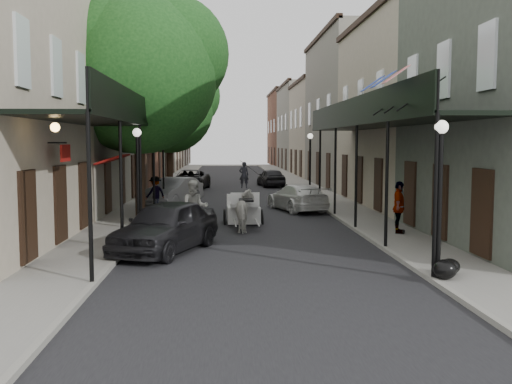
{
  "coord_description": "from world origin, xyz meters",
  "views": [
    {
      "loc": [
        -0.98,
        -15.04,
        3.32
      ],
      "look_at": [
        0.16,
        4.54,
        1.6
      ],
      "focal_mm": 40.0,
      "sensor_mm": 36.0,
      "label": 1
    }
  ],
  "objects": [
    {
      "name": "ground",
      "position": [
        0.0,
        0.0,
        0.0
      ],
      "size": [
        140.0,
        140.0,
        0.0
      ],
      "primitive_type": "plane",
      "color": "gray",
      "rests_on": "ground"
    },
    {
      "name": "road",
      "position": [
        0.0,
        20.0,
        0.01
      ],
      "size": [
        8.0,
        90.0,
        0.01
      ],
      "primitive_type": "cube",
      "color": "black",
      "rests_on": "ground"
    },
    {
      "name": "sidewalk_left",
      "position": [
        -5.0,
        20.0,
        0.06
      ],
      "size": [
        2.2,
        90.0,
        0.12
      ],
      "primitive_type": "cube",
      "color": "gray",
      "rests_on": "ground"
    },
    {
      "name": "sidewalk_right",
      "position": [
        5.0,
        20.0,
        0.06
      ],
      "size": [
        2.2,
        90.0,
        0.12
      ],
      "primitive_type": "cube",
      "color": "gray",
      "rests_on": "ground"
    },
    {
      "name": "building_row_left",
      "position": [
        -8.6,
        30.0,
        5.25
      ],
      "size": [
        5.0,
        80.0,
        10.5
      ],
      "primitive_type": "cube",
      "color": "#B3A48F",
      "rests_on": "ground"
    },
    {
      "name": "building_row_right",
      "position": [
        8.6,
        30.0,
        5.25
      ],
      "size": [
        5.0,
        80.0,
        10.5
      ],
      "primitive_type": "cube",
      "color": "gray",
      "rests_on": "ground"
    },
    {
      "name": "gallery_left",
      "position": [
        -4.79,
        6.98,
        4.05
      ],
      "size": [
        2.2,
        18.05,
        4.88
      ],
      "color": "black",
      "rests_on": "sidewalk_left"
    },
    {
      "name": "gallery_right",
      "position": [
        4.79,
        6.98,
        4.05
      ],
      "size": [
        2.2,
        18.05,
        4.88
      ],
      "color": "black",
      "rests_on": "sidewalk_right"
    },
    {
      "name": "tree_near",
      "position": [
        -4.2,
        10.18,
        6.49
      ],
      "size": [
        7.31,
        6.8,
        9.63
      ],
      "color": "#382619",
      "rests_on": "sidewalk_left"
    },
    {
      "name": "tree_far",
      "position": [
        -4.25,
        24.18,
        5.84
      ],
      "size": [
        6.45,
        6.0,
        8.61
      ],
      "color": "#382619",
      "rests_on": "sidewalk_left"
    },
    {
      "name": "lamppost_right_near",
      "position": [
        4.1,
        -2.0,
        2.05
      ],
      "size": [
        0.32,
        0.32,
        3.71
      ],
      "color": "black",
      "rests_on": "sidewalk_right"
    },
    {
      "name": "lamppost_left",
      "position": [
        -4.1,
        6.0,
        2.05
      ],
      "size": [
        0.32,
        0.32,
        3.71
      ],
      "color": "black",
      "rests_on": "sidewalk_left"
    },
    {
      "name": "lamppost_right_far",
      "position": [
        4.1,
        18.0,
        2.05
      ],
      "size": [
        0.32,
        0.32,
        3.71
      ],
      "color": "black",
      "rests_on": "sidewalk_right"
    },
    {
      "name": "horse",
      "position": [
        -0.12,
        6.0,
        0.77
      ],
      "size": [
        0.86,
        1.83,
        1.53
      ],
      "primitive_type": "imported",
      "rotation": [
        0.0,
        0.0,
        3.16
      ],
      "color": "beige",
      "rests_on": "ground"
    },
    {
      "name": "carriage",
      "position": [
        -0.17,
        8.39,
        1.0
      ],
      "size": [
        1.63,
        2.29,
        2.57
      ],
      "rotation": [
        0.0,
        0.0,
        0.02
      ],
      "color": "black",
      "rests_on": "ground"
    },
    {
      "name": "pedestrian_walking",
      "position": [
        -2.0,
        5.35,
        0.98
      ],
      "size": [
        1.0,
        0.8,
        1.96
      ],
      "primitive_type": "imported",
      "rotation": [
        0.0,
        0.0,
        0.06
      ],
      "color": "#B3B2A9",
      "rests_on": "ground"
    },
    {
      "name": "pedestrian_sidewalk_left",
      "position": [
        -4.2,
        12.13,
        0.92
      ],
      "size": [
        1.16,
        1.12,
        1.59
      ],
      "primitive_type": "imported",
      "rotation": [
        0.0,
        0.0,
        3.86
      ],
      "color": "gray",
      "rests_on": "sidewalk_left"
    },
    {
      "name": "pedestrian_sidewalk_right",
      "position": [
        5.18,
        4.49,
        1.04
      ],
      "size": [
        0.79,
        1.16,
        1.83
      ],
      "primitive_type": "imported",
      "rotation": [
        0.0,
        0.0,
        1.21
      ],
      "color": "gray",
      "rests_on": "sidewalk_right"
    },
    {
      "name": "car_left_near",
      "position": [
        -2.72,
        2.11,
        0.79
      ],
      "size": [
        3.44,
        4.98,
        1.57
      ],
      "primitive_type": "imported",
      "rotation": [
        0.0,
        0.0,
        -0.38
      ],
      "color": "black",
      "rests_on": "ground"
    },
    {
      "name": "car_left_mid",
      "position": [
        -3.6,
        15.35,
        0.72
      ],
      "size": [
        3.06,
        4.62,
        1.44
      ],
      "primitive_type": "imported",
      "rotation": [
        0.0,
        0.0,
        -0.39
      ],
      "color": "gray",
      "rests_on": "ground"
    },
    {
      "name": "car_left_far",
      "position": [
        -3.3,
        24.77,
        0.7
      ],
      "size": [
        2.89,
        5.27,
        1.4
      ],
      "primitive_type": "imported",
      "rotation": [
        0.0,
        0.0,
        -0.12
      ],
      "color": "black",
      "rests_on": "ground"
    },
    {
      "name": "car_right_near",
      "position": [
        2.6,
        12.21,
        0.65
      ],
      "size": [
        2.94,
        4.8,
        1.3
      ],
      "primitive_type": "imported",
      "rotation": [
        0.0,
        0.0,
        3.41
      ],
      "color": "silver",
      "rests_on": "ground"
    },
    {
      "name": "car_right_far",
      "position": [
        2.6,
        27.31,
        0.69
      ],
      "size": [
        2.08,
        4.19,
        1.37
      ],
      "primitive_type": "imported",
      "rotation": [
        0.0,
        0.0,
        3.26
      ],
      "color": "black",
      "rests_on": "ground"
    },
    {
      "name": "trash_bags",
      "position": [
        4.32,
        -2.03,
        0.34
      ],
      "size": [
        0.82,
        0.97,
        0.47
      ],
      "color": "black",
      "rests_on": "sidewalk_right"
    }
  ]
}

